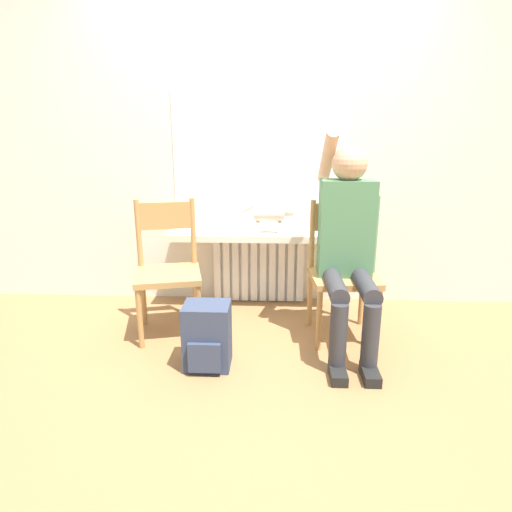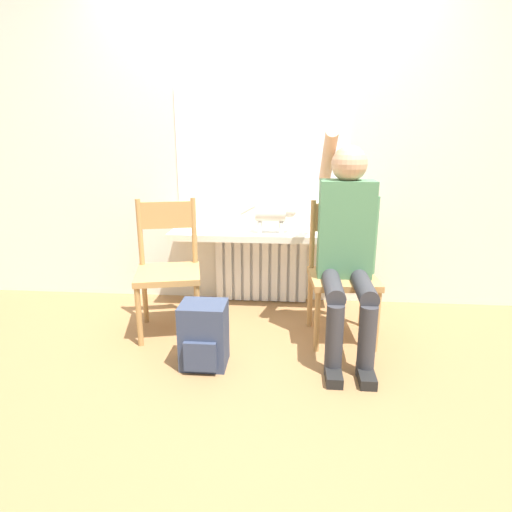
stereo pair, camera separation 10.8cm
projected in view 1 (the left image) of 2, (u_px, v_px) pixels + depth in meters
name	position (u px, v px, depth m)	size (l,w,h in m)	color
ground_plane	(251.00, 375.00, 2.44)	(12.00, 12.00, 0.00)	olive
wall_with_window	(259.00, 131.00, 3.26)	(7.00, 0.06, 2.70)	silver
radiator	(259.00, 268.00, 3.47)	(0.74, 0.08, 0.56)	white
windowsill	(258.00, 235.00, 3.28)	(1.38, 0.33, 0.05)	silver
window_glass	(259.00, 160.00, 3.28)	(1.33, 0.01, 1.05)	white
chair_left	(168.00, 268.00, 2.88)	(0.51, 0.51, 0.90)	#B2844C
chair_right	(342.00, 270.00, 2.83)	(0.45, 0.45, 0.90)	#B2844C
person	(348.00, 239.00, 2.65)	(0.36, 1.04, 1.37)	#333338
cat	(272.00, 214.00, 3.19)	(0.43, 0.12, 0.23)	silver
backpack	(207.00, 336.00, 2.49)	(0.27, 0.25, 0.39)	#333D56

